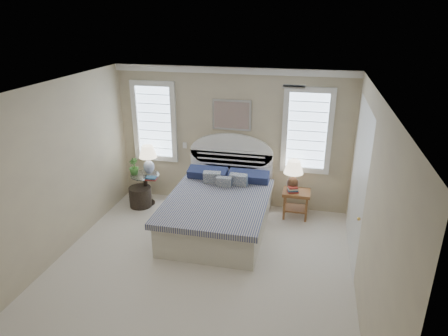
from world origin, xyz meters
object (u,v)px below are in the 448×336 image
at_px(side_table_left, 146,186).
at_px(floor_pot, 140,197).
at_px(lamp_right, 293,172).
at_px(bed, 219,208).
at_px(lamp_left, 148,156).
at_px(nightstand_right, 296,198).

bearing_deg(side_table_left, floor_pot, -123.58).
bearing_deg(lamp_right, floor_pot, -174.71).
xyz_separation_m(bed, lamp_left, (-1.60, 0.71, 0.59)).
relative_size(bed, floor_pot, 5.20).
bearing_deg(side_table_left, lamp_left, 68.42).
distance_m(nightstand_right, lamp_left, 2.96).
xyz_separation_m(bed, lamp_right, (1.22, 0.75, 0.50)).
distance_m(bed, floor_pot, 1.80).
bearing_deg(nightstand_right, floor_pot, -175.91).
height_order(bed, nightstand_right, bed).
xyz_separation_m(bed, floor_pot, (-1.73, 0.48, -0.19)).
distance_m(bed, side_table_left, 1.75).
distance_m(side_table_left, nightstand_right, 2.95).
xyz_separation_m(bed, side_table_left, (-1.65, 0.59, 0.00)).
distance_m(side_table_left, lamp_right, 2.91).
xyz_separation_m(side_table_left, lamp_left, (0.05, 0.12, 0.59)).
height_order(side_table_left, floor_pot, side_table_left).
relative_size(floor_pot, lamp_left, 0.76).
bearing_deg(floor_pot, nightstand_right, 4.09).
relative_size(nightstand_right, lamp_left, 0.93).
bearing_deg(lamp_right, side_table_left, -176.88).
distance_m(nightstand_right, lamp_right, 0.51).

